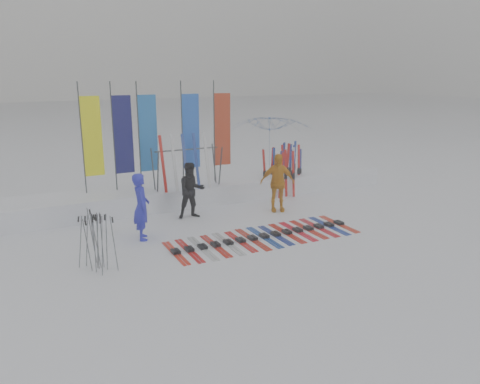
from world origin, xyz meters
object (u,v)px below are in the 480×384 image
person_yellow (277,183)px  tent_canopy (271,150)px  person_black (191,190)px  ski_rack (187,162)px  ski_row (264,236)px  person_blue (141,207)px

person_yellow → tent_canopy: size_ratio=0.60×
person_black → tent_canopy: 4.62m
person_yellow → tent_canopy: (1.44, 2.84, 0.44)m
tent_canopy → ski_rack: size_ratio=1.43×
person_black → ski_rack: 1.32m
person_yellow → ski_rack: 2.81m
person_black → person_yellow: (2.52, -0.51, 0.07)m
tent_canopy → ski_row: 5.69m
tent_canopy → person_blue: bearing=-149.0°
ski_row → tent_canopy: bearing=58.2°
person_yellow → tent_canopy: tent_canopy is taller
ski_row → ski_rack: ski_rack is taller
person_black → person_yellow: person_yellow is taller
person_blue → person_black: size_ratio=1.05×
person_yellow → ski_rack: size_ratio=0.85×
ski_rack → ski_row: bearing=-78.4°
person_blue → person_yellow: size_ratio=0.97×
person_black → ski_row: size_ratio=0.33×
person_blue → ski_row: (2.77, -1.29, -0.81)m
tent_canopy → person_yellow: bearing=-116.8°
person_blue → ski_rack: size_ratio=0.83×
person_yellow → person_black: bearing=-171.1°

